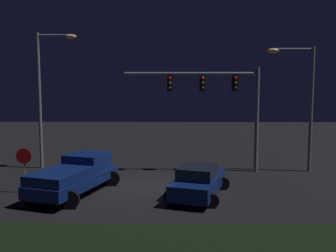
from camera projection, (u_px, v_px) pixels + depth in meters
ground_plane at (145, 185)px, 18.49m from camera, size 80.00×80.00×0.00m
pickup_truck at (77, 173)px, 16.98m from camera, size 3.92×5.75×1.80m
car_sedan at (198, 181)px, 16.44m from camera, size 3.30×4.74×1.51m
traffic_signal_gantry at (218, 93)px, 21.35m from camera, size 8.32×0.56×6.50m
street_lamp_left at (47, 85)px, 22.23m from camera, size 2.59×0.44×8.71m
street_lamp_right at (302, 93)px, 21.35m from camera, size 2.90×0.44×7.73m
stop_sign at (24, 162)px, 16.96m from camera, size 0.76×0.08×2.23m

